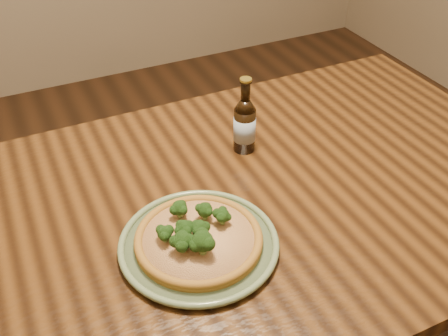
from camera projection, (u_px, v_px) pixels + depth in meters
name	position (u px, v px, depth m)	size (l,w,h in m)	color
table	(223.00, 231.00, 1.21)	(1.60, 0.90, 0.75)	#45270E
plate	(199.00, 244.00, 1.04)	(0.32, 0.32, 0.02)	#687A54
pizza	(198.00, 238.00, 1.03)	(0.25, 0.25, 0.07)	#976722
beer_bottle	(245.00, 124.00, 1.27)	(0.05, 0.05, 0.20)	black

